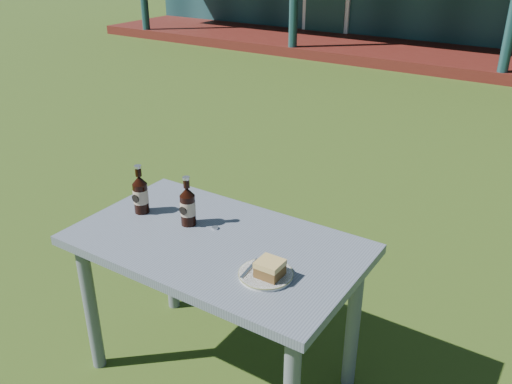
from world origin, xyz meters
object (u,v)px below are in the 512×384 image
Objects in this scene: cafe_table at (217,261)px; cola_bottle_near at (188,206)px; cake_slice at (270,268)px; plate at (266,274)px; cola_bottle_far at (140,194)px.

cola_bottle_near is at bearing 165.80° from cafe_table.
cola_bottle_near is at bearing 162.78° from cake_slice.
cake_slice is (0.02, -0.01, 0.04)m from plate.
cola_bottle_near is (-0.18, 0.05, 0.19)m from cafe_table.
cafe_table is 5.28× the size of cola_bottle_far.
plate is at bearing 163.11° from cake_slice.
cake_slice is 0.54m from cola_bottle_near.
cake_slice is 0.40× the size of cola_bottle_far.
cola_bottle_near reaches higher than cake_slice.
cola_bottle_far is at bearing 177.42° from cafe_table.
cola_bottle_far reaches higher than cafe_table.
cola_bottle_near reaches higher than cafe_table.
plate is (0.31, -0.11, 0.11)m from cafe_table.
cola_bottle_far reaches higher than plate.
cake_slice reaches higher than cafe_table.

